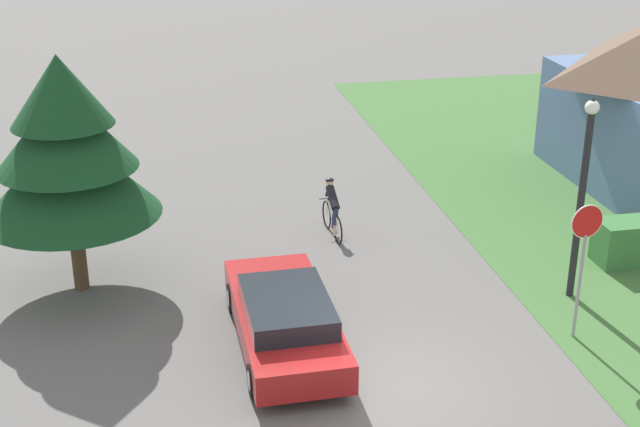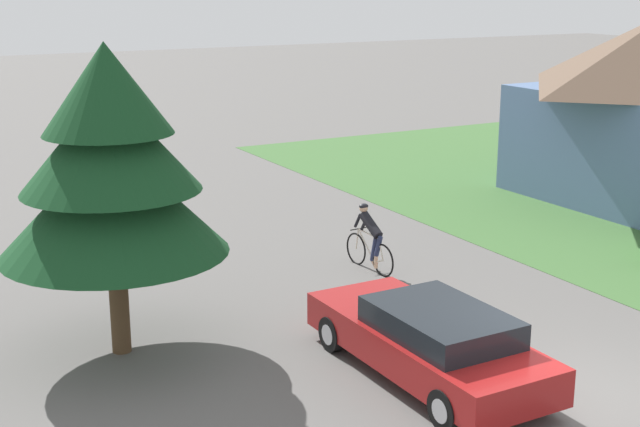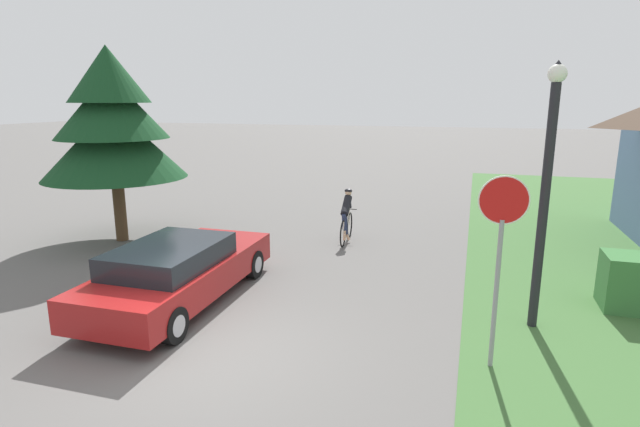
# 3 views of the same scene
# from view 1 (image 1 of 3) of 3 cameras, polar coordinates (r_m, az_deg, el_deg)

# --- Properties ---
(ground_plane) EXTENTS (140.00, 140.00, 0.00)m
(ground_plane) POSITION_cam_1_polar(r_m,az_deg,el_deg) (16.99, 3.91, -10.78)
(ground_plane) COLOR #5B5956
(sedan_left_lane) EXTENTS (1.94, 4.80, 1.27)m
(sedan_left_lane) POSITION_cam_1_polar(r_m,az_deg,el_deg) (17.74, -2.27, -6.73)
(sedan_left_lane) COLOR maroon
(sedan_left_lane) RESTS_ON ground
(cyclist) EXTENTS (0.44, 1.78, 1.50)m
(cyclist) POSITION_cam_1_polar(r_m,az_deg,el_deg) (22.65, 0.80, 0.27)
(cyclist) COLOR black
(cyclist) RESTS_ON ground
(stop_sign) EXTENTS (0.70, 0.09, 2.91)m
(stop_sign) POSITION_cam_1_polar(r_m,az_deg,el_deg) (18.20, 16.55, -1.98)
(stop_sign) COLOR gray
(stop_sign) RESTS_ON ground
(street_lamp) EXTENTS (0.30, 0.30, 4.55)m
(street_lamp) POSITION_cam_1_polar(r_m,az_deg,el_deg) (19.69, 16.46, 1.69)
(street_lamp) COLOR black
(street_lamp) RESTS_ON ground
(conifer_tall_near) EXTENTS (3.86, 3.86, 5.36)m
(conifer_tall_near) POSITION_cam_1_polar(r_m,az_deg,el_deg) (19.74, -15.93, 4.01)
(conifer_tall_near) COLOR #4C3823
(conifer_tall_near) RESTS_ON ground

